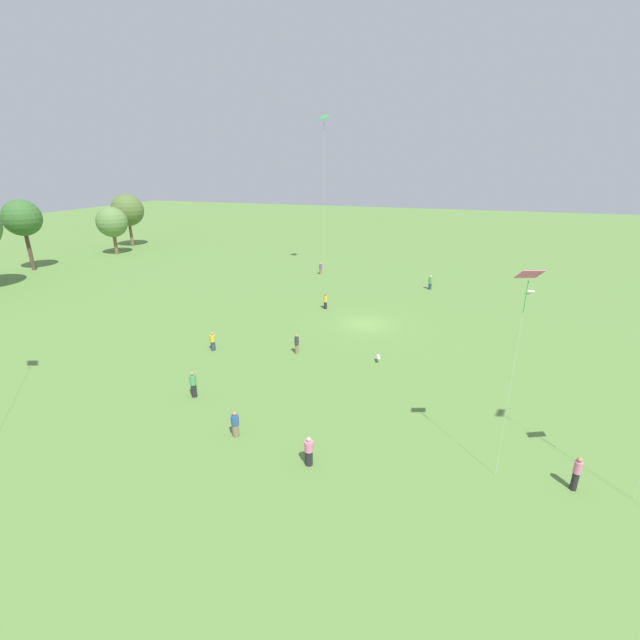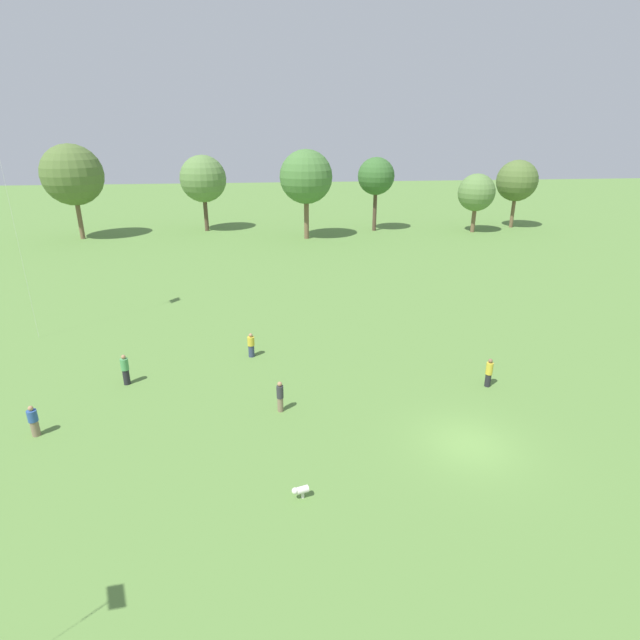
{
  "view_description": "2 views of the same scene",
  "coord_description": "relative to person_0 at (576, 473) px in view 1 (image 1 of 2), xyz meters",
  "views": [
    {
      "loc": [
        -37.71,
        -7.9,
        14.32
      ],
      "look_at": [
        -8.81,
        1.79,
        3.26
      ],
      "focal_mm": 24.0,
      "sensor_mm": 36.0,
      "label": 1
    },
    {
      "loc": [
        -8.96,
        -18.3,
        13.49
      ],
      "look_at": [
        -6.7,
        1.38,
        5.87
      ],
      "focal_mm": 28.0,
      "sensor_mm": 36.0,
      "label": 2
    }
  ],
  "objects": [
    {
      "name": "person_5",
      "position": [
        21.81,
        19.23,
        -0.07
      ],
      "size": [
        0.42,
        0.42,
        1.68
      ],
      "rotation": [
        0.0,
        0.0,
        1.67
      ],
      "color": "#232328",
      "rests_on": "ground_plane"
    },
    {
      "name": "person_4",
      "position": [
        -1.3,
        17.06,
        -0.14
      ],
      "size": [
        0.61,
        0.61,
        1.57
      ],
      "rotation": [
        0.0,
        0.0,
        4.13
      ],
      "color": "#847056",
      "rests_on": "ground_plane"
    },
    {
      "name": "person_1",
      "position": [
        10.2,
        17.91,
        -0.06
      ],
      "size": [
        0.39,
        0.39,
        1.67
      ],
      "rotation": [
        0.0,
        0.0,
        3.27
      ],
      "color": "#847056",
      "rests_on": "ground_plane"
    },
    {
      "name": "person_2",
      "position": [
        33.06,
        9.42,
        -0.06
      ],
      "size": [
        0.47,
        0.47,
        1.73
      ],
      "rotation": [
        0.0,
        0.0,
        3.2
      ],
      "color": "#333D5B",
      "rests_on": "ground_plane"
    },
    {
      "name": "person_8",
      "position": [
        -2.27,
        12.35,
        -0.12
      ],
      "size": [
        0.64,
        0.64,
        1.63
      ],
      "rotation": [
        0.0,
        0.0,
        2.19
      ],
      "color": "#232328",
      "rests_on": "ground_plane"
    },
    {
      "name": "dog_0",
      "position": [
        34.58,
        -1.99,
        -0.56
      ],
      "size": [
        0.41,
        0.84,
        0.52
      ],
      "rotation": [
        0.0,
        0.0,
        0.21
      ],
      "color": "silver",
      "rests_on": "ground_plane"
    },
    {
      "name": "tree_5",
      "position": [
        45.7,
        64.93,
        5.66
      ],
      "size": [
        5.69,
        5.69,
        9.44
      ],
      "color": "brown",
      "rests_on": "ground_plane"
    },
    {
      "name": "person_7",
      "position": [
        36.06,
        24.5,
        -0.1
      ],
      "size": [
        0.53,
        0.53,
        1.64
      ],
      "rotation": [
        0.0,
        0.0,
        5.0
      ],
      "color": "#847056",
      "rests_on": "ground_plane"
    },
    {
      "name": "person_3",
      "position": [
        8.64,
        24.67,
        -0.14
      ],
      "size": [
        0.49,
        0.49,
        1.58
      ],
      "rotation": [
        0.0,
        0.0,
        3.28
      ],
      "color": "#333D5B",
      "rests_on": "ground_plane"
    },
    {
      "name": "kite_1",
      "position": [
        -0.11,
        3.4,
        8.8
      ],
      "size": [
        1.03,
        1.11,
        10.36
      ],
      "rotation": [
        0.0,
        0.0,
        1.12
      ],
      "color": "#E54C99",
      "rests_on": "ground_plane"
    },
    {
      "name": "person_0",
      "position": [
        0.0,
        0.0,
        0.0
      ],
      "size": [
        0.5,
        0.5,
        1.79
      ],
      "rotation": [
        0.0,
        0.0,
        2.28
      ],
      "color": "#232328",
      "rests_on": "ground_plane"
    },
    {
      "name": "tree_3",
      "position": [
        25.31,
        64.8,
        6.47
      ],
      "size": [
        5.0,
        5.0,
        9.93
      ],
      "color": "brown",
      "rests_on": "ground_plane"
    },
    {
      "name": "kite_0",
      "position": [
        38.38,
        24.84,
        18.46
      ],
      "size": [
        1.6,
        1.64,
        20.39
      ],
      "rotation": [
        0.0,
        0.0,
        3.38
      ],
      "color": "green",
      "rests_on": "ground_plane"
    },
    {
      "name": "dog_1",
      "position": [
        10.71,
        11.37,
        -0.53
      ],
      "size": [
        0.68,
        0.41,
        0.55
      ],
      "rotation": [
        0.0,
        0.0,
        1.85
      ],
      "color": "silver",
      "rests_on": "ground_plane"
    },
    {
      "name": "tree_4",
      "position": [
        38.69,
        62.16,
        4.45
      ],
      "size": [
        4.98,
        4.98,
        7.87
      ],
      "color": "brown",
      "rests_on": "ground_plane"
    },
    {
      "name": "person_6",
      "position": [
        1.71,
        21.8,
        -0.01
      ],
      "size": [
        0.6,
        0.6,
        1.8
      ],
      "rotation": [
        0.0,
        0.0,
        5.34
      ],
      "color": "#232328",
      "rests_on": "ground_plane"
    },
    {
      "name": "ground_plane",
      "position": [
        18.63,
        14.03,
        -0.9
      ],
      "size": [
        240.0,
        240.0,
        0.0
      ],
      "primitive_type": "plane",
      "color": "#5B843D"
    }
  ]
}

